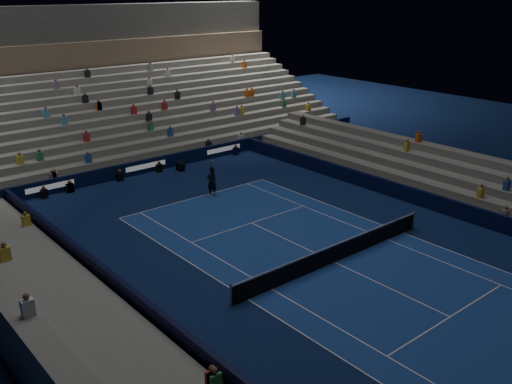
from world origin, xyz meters
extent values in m
plane|color=#0B1943|center=(0.00, 0.00, 0.00)|extent=(90.00, 90.00, 0.00)
cube|color=navy|center=(0.00, 0.00, 0.01)|extent=(10.97, 23.77, 0.01)
cube|color=black|center=(0.00, 18.50, 0.50)|extent=(44.00, 0.25, 1.00)
cube|color=black|center=(9.70, 0.00, 0.50)|extent=(0.25, 37.00, 1.00)
cube|color=black|center=(-9.70, 0.00, 0.50)|extent=(0.25, 37.00, 1.00)
cube|color=slate|center=(0.00, 19.50, 0.25)|extent=(44.00, 1.00, 0.50)
cube|color=slate|center=(0.00, 20.50, 0.50)|extent=(44.00, 1.00, 1.00)
cube|color=slate|center=(0.00, 21.50, 0.75)|extent=(44.00, 1.00, 1.50)
cube|color=slate|center=(0.00, 22.50, 1.00)|extent=(44.00, 1.00, 2.00)
cube|color=slate|center=(0.00, 23.50, 1.25)|extent=(44.00, 1.00, 2.50)
cube|color=slate|center=(0.00, 24.50, 1.50)|extent=(44.00, 1.00, 3.00)
cube|color=slate|center=(0.00, 25.50, 1.75)|extent=(44.00, 1.00, 3.50)
cube|color=slate|center=(0.00, 26.50, 2.00)|extent=(44.00, 1.00, 4.00)
cube|color=slate|center=(0.00, 27.50, 2.25)|extent=(44.00, 1.00, 4.50)
cube|color=slate|center=(0.00, 28.50, 2.50)|extent=(44.00, 1.00, 5.00)
cube|color=slate|center=(0.00, 29.50, 2.75)|extent=(44.00, 1.00, 5.50)
cube|color=slate|center=(0.00, 30.50, 3.00)|extent=(44.00, 1.00, 6.00)
cube|color=#7D664D|center=(0.00, 31.60, 7.10)|extent=(44.00, 0.60, 2.20)
cube|color=#4A4A48|center=(0.00, 33.00, 9.70)|extent=(44.00, 2.40, 3.00)
cube|color=slate|center=(10.50, 0.00, 0.25)|extent=(1.00, 37.00, 0.50)
cube|color=slate|center=(11.50, 0.00, 0.50)|extent=(1.00, 37.00, 1.00)
cube|color=slate|center=(12.50, 0.00, 0.75)|extent=(1.00, 37.00, 1.50)
cube|color=slate|center=(13.50, 0.00, 1.00)|extent=(1.00, 37.00, 2.00)
cube|color=slate|center=(14.50, 0.00, 1.25)|extent=(1.00, 37.00, 2.50)
cube|color=slate|center=(-10.50, 0.00, 0.25)|extent=(1.00, 37.00, 0.50)
cube|color=slate|center=(-11.50, 0.00, 0.50)|extent=(1.00, 37.00, 1.00)
cube|color=slate|center=(-12.50, 0.00, 0.75)|extent=(1.00, 37.00, 1.50)
cube|color=slate|center=(-13.50, 0.00, 1.00)|extent=(1.00, 37.00, 2.00)
cube|color=slate|center=(-14.50, 0.00, 1.25)|extent=(1.00, 37.00, 2.50)
cylinder|color=#B2B2B7|center=(-6.40, 0.00, 0.55)|extent=(0.10, 0.10, 1.10)
cylinder|color=#B2B2B7|center=(6.40, 0.00, 0.55)|extent=(0.10, 0.10, 1.10)
cube|color=black|center=(0.00, 0.00, 0.45)|extent=(12.80, 0.03, 0.90)
cube|color=white|center=(0.00, 0.00, 0.94)|extent=(12.80, 0.04, 0.08)
imported|color=black|center=(0.91, 11.50, 0.99)|extent=(0.72, 0.48, 1.97)
cube|color=black|center=(2.27, 17.35, 0.30)|extent=(0.46, 0.56, 0.61)
cylinder|color=black|center=(2.27, 16.89, 0.49)|extent=(0.16, 0.35, 0.16)
camera|label=1|loc=(-19.06, -16.78, 12.79)|focal=40.03mm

